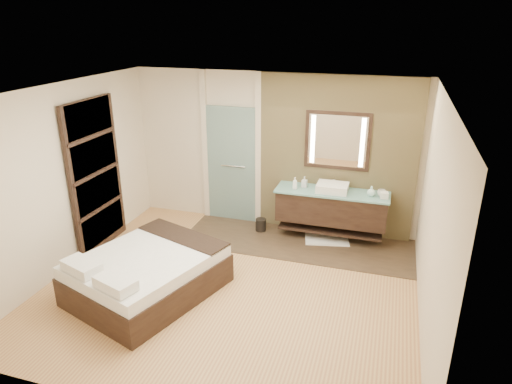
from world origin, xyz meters
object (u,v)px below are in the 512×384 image
(vanity, at_px, (331,207))
(bed, at_px, (147,274))
(waste_bin, at_px, (261,225))
(mirror_unit, at_px, (337,141))

(vanity, height_order, bed, vanity)
(waste_bin, bearing_deg, bed, -112.02)
(vanity, distance_m, waste_bin, 1.29)
(mirror_unit, distance_m, waste_bin, 1.97)
(bed, xyz_separation_m, waste_bin, (0.92, 2.29, -0.18))
(mirror_unit, height_order, waste_bin, mirror_unit)
(bed, distance_m, waste_bin, 2.47)
(mirror_unit, height_order, bed, mirror_unit)
(vanity, relative_size, waste_bin, 8.05)
(mirror_unit, bearing_deg, vanity, -90.00)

